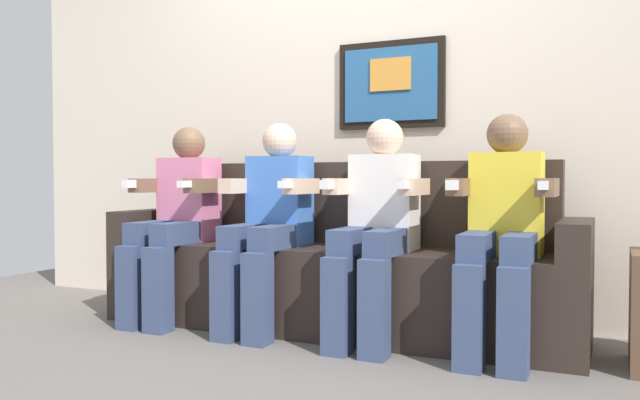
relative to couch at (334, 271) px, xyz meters
The scene contains 7 objects.
ground_plane 0.45m from the couch, 90.00° to the right, with size 6.44×6.44×0.00m, color #66605B.
back_wall_assembly 1.08m from the couch, 89.41° to the left, with size 4.95×0.10×2.60m.
couch is the anchor object (origin of this frame).
person_leftmost 0.96m from the couch, 169.39° to the right, with size 0.46×0.56×1.11m.
person_left_center 0.45m from the couch, 150.70° to the right, with size 0.46×0.56×1.11m.
person_right_center 0.45m from the couch, 29.34° to the right, with size 0.46×0.56×1.11m.
person_rightmost 0.96m from the couch, 10.61° to the right, with size 0.46×0.56×1.11m.
Camera 1 is at (1.36, -2.81, 0.80)m, focal length 36.01 mm.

